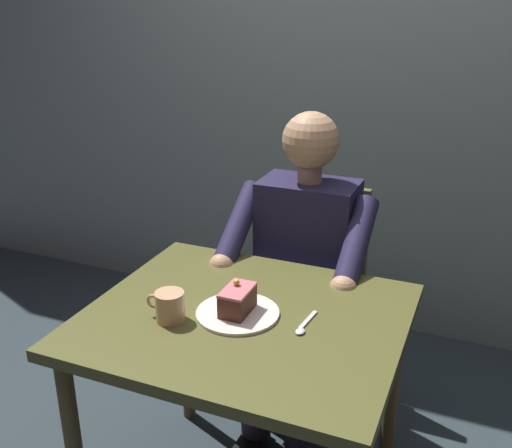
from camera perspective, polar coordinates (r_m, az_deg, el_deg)
name	(u,v)px	position (r m, az deg, el deg)	size (l,w,h in m)	color
cafe_rear_panel	(369,23)	(2.88, 10.80, 18.47)	(6.40, 0.12, 3.00)	gray
dining_table	(245,342)	(1.82, -1.07, -11.34)	(0.92, 0.79, 0.75)	#4D4C23
chair	(313,287)	(2.45, 5.48, -6.03)	(0.42, 0.42, 0.91)	#494E2A
seated_person	(300,272)	(2.24, 4.27, -4.60)	(0.53, 0.58, 1.24)	#221E3E
dessert_plate	(238,313)	(1.76, -1.78, -8.57)	(0.25, 0.25, 0.01)	silver
cake_slice	(237,300)	(1.74, -1.80, -7.32)	(0.08, 0.12, 0.10)	#47261A
coffee_cup	(169,306)	(1.74, -8.34, -7.78)	(0.12, 0.09, 0.09)	tan
dessert_spoon	(304,326)	(1.71, 4.63, -9.77)	(0.03, 0.14, 0.01)	silver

